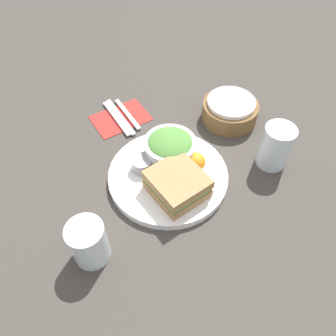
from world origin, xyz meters
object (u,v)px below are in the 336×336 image
plate (168,176)px  spoon (127,114)px  dressing_cup (142,164)px  bread_basket (230,110)px  drink_glass (275,146)px  salad_bowl (170,147)px  water_glass (89,243)px  fork (116,118)px  knife (122,116)px  sandwich (177,184)px

plate → spoon: plate is taller
plate → dressing_cup: 0.07m
plate → bread_basket: bearing=109.3°
plate → drink_glass: bearing=69.5°
salad_bowl → water_glass: 0.30m
plate → drink_glass: (0.09, 0.25, 0.05)m
salad_bowl → fork: salad_bowl is taller
plate → bread_basket: size_ratio=1.86×
bread_basket → knife: 0.31m
drink_glass → spoon: drink_glass is taller
salad_bowl → knife: size_ratio=0.75×
water_glass → bread_basket: bearing=109.6°
salad_bowl → drink_glass: bearing=57.8°
drink_glass → dressing_cup: bearing=-115.5°
plate → spoon: (-0.26, 0.02, -0.00)m
drink_glass → bread_basket: drink_glass is taller
knife → water_glass: water_glass is taller
dressing_cup → drink_glass: bearing=64.5°
bread_basket → drink_glass: bearing=-3.8°
dressing_cup → spoon: (-0.21, 0.07, -0.03)m
dressing_cup → fork: 0.22m
bread_basket → fork: (-0.17, -0.28, -0.03)m
sandwich → fork: 0.32m
dressing_cup → fork: dressing_cup is taller
sandwich → drink_glass: bearing=81.9°
fork → salad_bowl: bearing=-166.9°
salad_bowl → bread_basket: 0.24m
drink_glass → water_glass: drink_glass is taller
spoon → dressing_cup: bearing=163.4°
salad_bowl → spoon: bearing=-177.1°
dressing_cup → fork: (-0.21, 0.03, -0.03)m
bread_basket → knife: bearing=-122.8°
salad_bowl → bread_basket: (-0.05, 0.23, -0.02)m
drink_glass → sandwich: bearing=-98.1°
bread_basket → knife: (-0.17, -0.26, -0.03)m
sandwich → dressing_cup: 0.11m
fork → drink_glass: bearing=-142.2°
dressing_cup → spoon: 0.23m
dressing_cup → bread_basket: bearing=98.3°
sandwich → spoon: size_ratio=0.88×
spoon → bread_basket: bearing=-123.7°
plate → knife: (-0.26, 0.00, -0.00)m
dressing_cup → bread_basket: size_ratio=0.34×
bread_basket → spoon: bread_basket is taller
spoon → fork: bearing=90.0°
plate → dressing_cup: (-0.05, -0.05, 0.03)m
salad_bowl → knife: salad_bowl is taller
spoon → water_glass: (0.35, -0.26, 0.05)m
dressing_cup → spoon: bearing=162.4°
salad_bowl → water_glass: water_glass is taller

